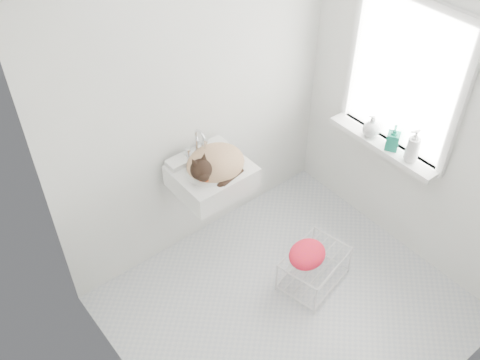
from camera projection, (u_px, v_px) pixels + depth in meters
floor at (289, 309)px, 3.80m from camera, size 2.20×2.00×0.02m
back_wall at (196, 95)px, 3.54m from camera, size 2.20×0.02×2.50m
right_wall at (429, 103)px, 3.48m from camera, size 0.02×2.00×2.50m
left_wall at (125, 276)px, 2.45m from camera, size 0.02×2.00×2.50m
window_glass at (405, 77)px, 3.52m from camera, size 0.01×0.80×1.00m
window_frame at (404, 78)px, 3.51m from camera, size 0.04×0.90×1.10m
windowsill at (383, 145)px, 3.83m from camera, size 0.16×0.88×0.04m
sink at (211, 168)px, 3.62m from camera, size 0.50×0.44×0.20m
faucet at (195, 138)px, 3.63m from camera, size 0.18×0.13×0.18m
cat at (214, 164)px, 3.59m from camera, size 0.43×0.35×0.26m
wire_rack at (314, 268)px, 3.89m from camera, size 0.52×0.41×0.28m
towel at (307, 257)px, 3.76m from camera, size 0.33×0.27×0.12m
bottle_a at (410, 160)px, 3.68m from camera, size 0.11×0.11×0.21m
bottle_b at (391, 148)px, 3.77m from camera, size 0.12×0.12×0.19m
bottle_c at (370, 135)px, 3.88m from camera, size 0.18×0.18×0.16m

